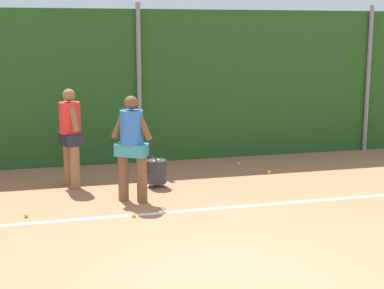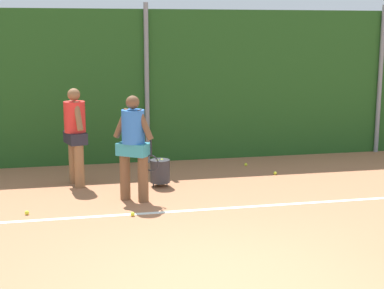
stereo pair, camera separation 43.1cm
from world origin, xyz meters
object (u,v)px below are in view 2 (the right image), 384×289
(player_midcourt, at_px, (134,143))
(player_backcourt_far, at_px, (75,131))
(tennis_ball_6, at_px, (133,214))
(tennis_ball_3, at_px, (246,164))
(tennis_ball_4, at_px, (27,213))
(ball_hopper, at_px, (160,171))
(tennis_ball_1, at_px, (275,173))

(player_midcourt, distance_m, player_backcourt_far, 1.53)
(player_backcourt_far, height_order, tennis_ball_6, player_backcourt_far)
(player_midcourt, bearing_deg, tennis_ball_3, 74.19)
(tennis_ball_4, xyz_separation_m, tennis_ball_6, (1.60, -0.41, 0.00))
(tennis_ball_3, bearing_deg, player_backcourt_far, -166.45)
(player_backcourt_far, distance_m, tennis_ball_4, 2.07)
(player_backcourt_far, distance_m, tennis_ball_3, 3.75)
(player_midcourt, xyz_separation_m, tennis_ball_3, (2.59, 2.06, -0.96))
(tennis_ball_3, bearing_deg, player_midcourt, -141.50)
(tennis_ball_4, height_order, tennis_ball_6, same)
(player_midcourt, distance_m, tennis_ball_4, 2.02)
(ball_hopper, xyz_separation_m, tennis_ball_6, (-0.69, -1.65, -0.26))
(tennis_ball_1, xyz_separation_m, tennis_ball_3, (-0.34, 0.86, 0.00))
(ball_hopper, bearing_deg, player_midcourt, -124.96)
(player_midcourt, relative_size, tennis_ball_6, 26.84)
(ball_hopper, bearing_deg, tennis_ball_1, 9.50)
(player_backcourt_far, distance_m, tennis_ball_6, 2.41)
(tennis_ball_6, bearing_deg, player_backcourt_far, 111.26)
(tennis_ball_4, bearing_deg, tennis_ball_1, 19.31)
(tennis_ball_4, bearing_deg, tennis_ball_6, -14.41)
(player_backcourt_far, height_order, tennis_ball_4, player_backcourt_far)
(ball_hopper, relative_size, tennis_ball_4, 7.78)
(player_backcourt_far, relative_size, tennis_ball_6, 27.19)
(tennis_ball_4, distance_m, tennis_ball_6, 1.65)
(tennis_ball_1, bearing_deg, tennis_ball_4, -160.69)
(tennis_ball_1, height_order, tennis_ball_4, same)
(player_backcourt_far, bearing_deg, ball_hopper, -121.24)
(tennis_ball_1, height_order, tennis_ball_6, same)
(ball_hopper, height_order, tennis_ball_4, ball_hopper)
(player_backcourt_far, xyz_separation_m, tennis_ball_4, (-0.80, -1.64, -0.98))
(player_backcourt_far, xyz_separation_m, tennis_ball_1, (3.86, -0.01, -0.98))
(player_backcourt_far, height_order, tennis_ball_3, player_backcourt_far)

